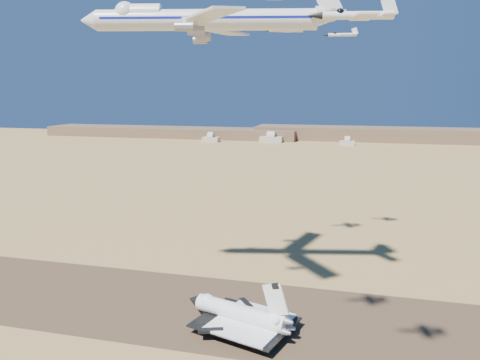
% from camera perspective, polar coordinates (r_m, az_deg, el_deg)
% --- Properties ---
extents(ground, '(1200.00, 1200.00, 0.00)m').
position_cam_1_polar(ground, '(158.92, -7.16, -15.07)').
color(ground, '#A58949').
rests_on(ground, ground).
extents(runway, '(600.00, 50.00, 0.06)m').
position_cam_1_polar(runway, '(158.91, -7.16, -15.06)').
color(runway, '#4D3826').
rests_on(runway, ground).
extents(ridgeline, '(960.00, 90.00, 18.00)m').
position_cam_1_polar(ridgeline, '(662.88, 15.27, 5.22)').
color(ridgeline, brown).
rests_on(ridgeline, ground).
extents(hangars, '(200.50, 29.50, 30.00)m').
position_cam_1_polar(hangars, '(625.53, 3.36, 5.01)').
color(hangars, '#BBB3A5').
rests_on(hangars, ground).
extents(shuttle, '(35.76, 28.23, 17.45)m').
position_cam_1_polar(shuttle, '(142.47, -0.06, -16.11)').
color(shuttle, white).
rests_on(shuttle, runway).
extents(carrier_747, '(77.34, 58.48, 19.21)m').
position_cam_1_polar(carrier_747, '(145.72, -5.11, 18.87)').
color(carrier_747, silver).
extents(crew_a, '(0.59, 0.71, 1.65)m').
position_cam_1_polar(crew_a, '(138.33, 1.42, -18.79)').
color(crew_a, '#DD470D').
rests_on(crew_a, runway).
extents(crew_b, '(0.81, 0.96, 1.71)m').
position_cam_1_polar(crew_b, '(134.48, 1.73, -19.72)').
color(crew_b, '#DD470D').
rests_on(crew_b, runway).
extents(crew_c, '(1.05, 0.86, 1.59)m').
position_cam_1_polar(crew_c, '(135.11, 2.33, -19.59)').
color(crew_c, '#DD470D').
rests_on(crew_c, runway).
extents(chase_jet_b, '(14.47, 8.21, 3.64)m').
position_cam_1_polar(chase_jet_b, '(82.97, 13.94, 18.93)').
color(chase_jet_b, silver).
extents(chase_jet_c, '(16.08, 9.43, 4.11)m').
position_cam_1_polar(chase_jet_c, '(185.33, 5.49, 17.76)').
color(chase_jet_c, silver).
extents(chase_jet_d, '(14.24, 7.86, 3.55)m').
position_cam_1_polar(chase_jet_d, '(200.77, 12.27, 16.93)').
color(chase_jet_d, silver).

